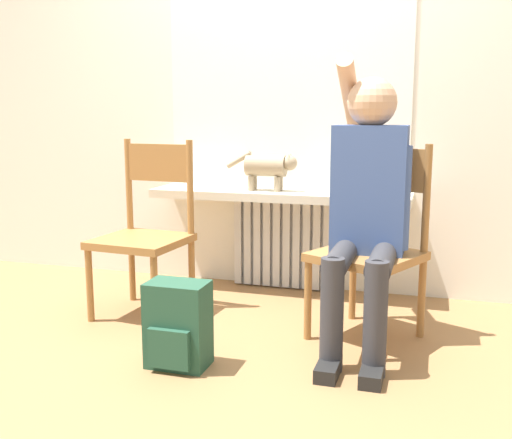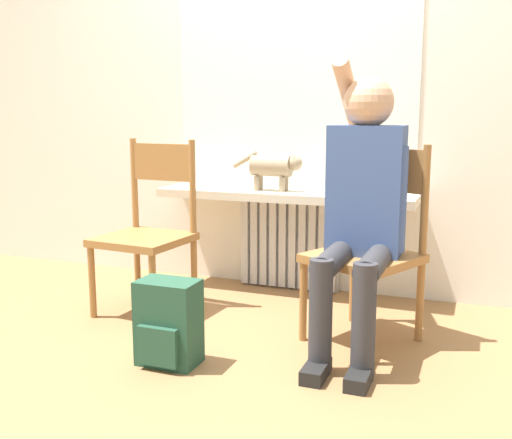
% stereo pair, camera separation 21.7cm
% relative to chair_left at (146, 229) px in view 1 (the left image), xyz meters
% --- Properties ---
extents(ground_plane, '(12.00, 12.00, 0.00)m').
position_rel_chair_left_xyz_m(ground_plane, '(0.59, -0.47, -0.46)').
color(ground_plane, olive).
extents(wall_with_window, '(7.00, 0.06, 2.70)m').
position_rel_chair_left_xyz_m(wall_with_window, '(0.59, 0.76, 0.89)').
color(wall_with_window, white).
rests_on(wall_with_window, ground_plane).
extents(radiator, '(0.63, 0.08, 0.57)m').
position_rel_chair_left_xyz_m(radiator, '(0.59, 0.68, -0.18)').
color(radiator, silver).
rests_on(radiator, ground_plane).
extents(windowsill, '(1.55, 0.32, 0.05)m').
position_rel_chair_left_xyz_m(windowsill, '(0.59, 0.57, 0.14)').
color(windowsill, beige).
rests_on(windowsill, radiator).
extents(window_glass, '(1.49, 0.01, 1.16)m').
position_rel_chair_left_xyz_m(window_glass, '(0.59, 0.72, 0.74)').
color(window_glass, white).
rests_on(window_glass, windowsill).
extents(chair_left, '(0.48, 0.48, 0.94)m').
position_rel_chair_left_xyz_m(chair_left, '(0.00, 0.00, 0.00)').
color(chair_left, '#9E6B38').
rests_on(chair_left, ground_plane).
extents(chair_right, '(0.59, 0.59, 0.94)m').
position_rel_chair_left_xyz_m(chair_right, '(1.21, -0.00, 0.00)').
color(chair_right, '#9E6B38').
rests_on(chair_right, ground_plane).
extents(person, '(0.36, 0.99, 1.35)m').
position_rel_chair_left_xyz_m(person, '(1.19, -0.12, 0.23)').
color(person, '#333338').
rests_on(person, ground_plane).
extents(cat, '(0.44, 0.13, 0.24)m').
position_rel_chair_left_xyz_m(cat, '(0.53, 0.56, 0.31)').
color(cat, '#9E896B').
rests_on(cat, windowsill).
extents(backpack, '(0.26, 0.20, 0.37)m').
position_rel_chair_left_xyz_m(backpack, '(0.46, -0.62, -0.28)').
color(backpack, '#234C38').
rests_on(backpack, ground_plane).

